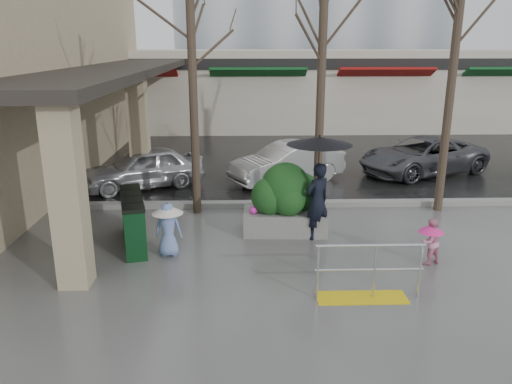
{
  "coord_description": "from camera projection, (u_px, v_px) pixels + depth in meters",
  "views": [
    {
      "loc": [
        -0.81,
        -9.07,
        4.33
      ],
      "look_at": [
        -0.5,
        1.08,
        1.3
      ],
      "focal_mm": 35.0,
      "sensor_mm": 36.0,
      "label": 1
    }
  ],
  "objects": [
    {
      "name": "ground",
      "position": [
        283.0,
        270.0,
        9.95
      ],
      "size": [
        120.0,
        120.0,
        0.0
      ],
      "primitive_type": "plane",
      "color": "#51514F",
      "rests_on": "ground"
    },
    {
      "name": "street_asphalt",
      "position": [
        254.0,
        116.0,
        31.02
      ],
      "size": [
        120.0,
        36.0,
        0.01
      ],
      "primitive_type": "cube",
      "color": "black",
      "rests_on": "ground"
    },
    {
      "name": "curb",
      "position": [
        271.0,
        204.0,
        13.76
      ],
      "size": [
        120.0,
        0.3,
        0.15
      ],
      "primitive_type": "cube",
      "color": "gray",
      "rests_on": "ground"
    },
    {
      "name": "canopy_slab",
      "position": [
        120.0,
        66.0,
        16.43
      ],
      "size": [
        2.8,
        18.0,
        0.25
      ],
      "primitive_type": "cube",
      "color": "#2D2823",
      "rests_on": "pillar_front"
    },
    {
      "name": "pillar_front",
      "position": [
        68.0,
        195.0,
        8.86
      ],
      "size": [
        0.55,
        0.55,
        3.5
      ],
      "primitive_type": "cube",
      "color": "tan",
      "rests_on": "ground"
    },
    {
      "name": "pillar_back",
      "position": [
        139.0,
        132.0,
        15.08
      ],
      "size": [
        0.55,
        0.55,
        3.5
      ],
      "primitive_type": "cube",
      "color": "tan",
      "rests_on": "ground"
    },
    {
      "name": "storefront_row",
      "position": [
        294.0,
        89.0,
        26.63
      ],
      "size": [
        34.0,
        6.74,
        4.0
      ],
      "color": "beige",
      "rests_on": "ground"
    },
    {
      "name": "handrail",
      "position": [
        366.0,
        279.0,
        8.73
      ],
      "size": [
        1.9,
        0.5,
        1.03
      ],
      "color": "yellow",
      "rests_on": "ground"
    },
    {
      "name": "tree_west",
      "position": [
        190.0,
        10.0,
        11.88
      ],
      "size": [
        3.2,
        3.2,
        6.8
      ],
      "color": "#382B21",
      "rests_on": "ground"
    },
    {
      "name": "tree_midwest",
      "position": [
        324.0,
        4.0,
        11.93
      ],
      "size": [
        3.2,
        3.2,
        7.0
      ],
      "color": "#382B21",
      "rests_on": "ground"
    },
    {
      "name": "tree_mideast",
      "position": [
        458.0,
        21.0,
        12.13
      ],
      "size": [
        3.2,
        3.2,
        6.5
      ],
      "color": "#382B21",
      "rests_on": "ground"
    },
    {
      "name": "woman",
      "position": [
        318.0,
        175.0,
        11.14
      ],
      "size": [
        1.46,
        1.46,
        2.42
      ],
      "rotation": [
        0.0,
        0.0,
        3.74
      ],
      "color": "black",
      "rests_on": "ground"
    },
    {
      "name": "child_pink",
      "position": [
        430.0,
        239.0,
        10.07
      ],
      "size": [
        0.57,
        0.51,
        0.96
      ],
      "rotation": [
        0.0,
        0.0,
        3.52
      ],
      "color": "pink",
      "rests_on": "ground"
    },
    {
      "name": "child_blue",
      "position": [
        168.0,
        225.0,
        10.43
      ],
      "size": [
        0.66,
        0.66,
        1.16
      ],
      "rotation": [
        0.0,
        0.0,
        3.07
      ],
      "color": "#738CCD",
      "rests_on": "ground"
    },
    {
      "name": "planter",
      "position": [
        286.0,
        199.0,
        11.72
      ],
      "size": [
        1.98,
        1.15,
        1.7
      ],
      "rotation": [
        0.0,
        0.0,
        -0.04
      ],
      "color": "slate",
      "rests_on": "ground"
    },
    {
      "name": "news_boxes",
      "position": [
        133.0,
        220.0,
        11.04
      ],
      "size": [
        0.95,
        2.09,
        1.14
      ],
      "rotation": [
        0.0,
        0.0,
        0.25
      ],
      "color": "#0D3A1A",
      "rests_on": "ground"
    },
    {
      "name": "car_a",
      "position": [
        143.0,
        168.0,
        15.44
      ],
      "size": [
        3.98,
        2.91,
        1.26
      ],
      "primitive_type": "imported",
      "rotation": [
        0.0,
        0.0,
        -1.13
      ],
      "color": "#BABBC0",
      "rests_on": "ground"
    },
    {
      "name": "car_b",
      "position": [
        287.0,
        163.0,
        16.13
      ],
      "size": [
        3.99,
        3.03,
        1.26
      ],
      "primitive_type": "imported",
      "rotation": [
        0.0,
        0.0,
        -1.06
      ],
      "color": "silver",
      "rests_on": "ground"
    },
    {
      "name": "car_c",
      "position": [
        423.0,
        156.0,
        17.1
      ],
      "size": [
        4.99,
        3.7,
        1.26
      ],
      "primitive_type": "imported",
      "rotation": [
        0.0,
        0.0,
        -1.17
      ],
      "color": "#4F5056",
      "rests_on": "ground"
    }
  ]
}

